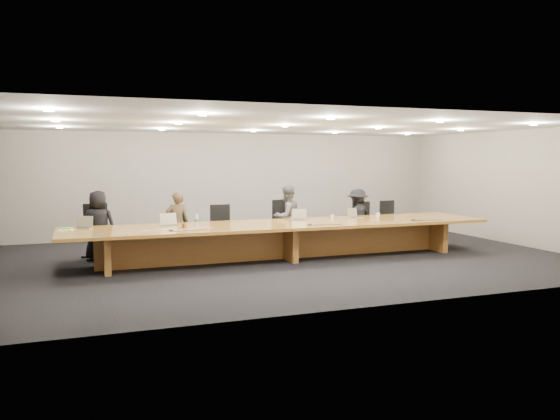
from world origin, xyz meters
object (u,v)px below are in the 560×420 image
at_px(mic_left, 171,230).
at_px(chair_far_right, 392,221).
at_px(chair_far_left, 99,231).
at_px(laptop_d, 299,214).
at_px(mic_right, 413,220).
at_px(person_b, 177,223).
at_px(amber_mug, 184,226).
at_px(mic_center, 310,224).
at_px(person_a, 98,225).
at_px(laptop_b, 170,220).
at_px(chair_left, 176,232).
at_px(chair_mid_left, 222,228).
at_px(laptop_e, 356,213).
at_px(person_d, 358,217).
at_px(water_bottle, 197,220).
at_px(conference_table, 285,234).
at_px(person_c, 287,217).
at_px(chair_right, 362,222).
at_px(av_box, 98,235).
at_px(chair_mid_right, 287,223).
at_px(paper_cup_near, 333,217).
at_px(laptop_a, 82,223).
at_px(paper_cup_far, 378,215).

bearing_deg(mic_left, chair_far_right, 16.90).
bearing_deg(chair_far_left, laptop_d, -25.34).
bearing_deg(mic_right, chair_far_right, 71.48).
bearing_deg(person_b, amber_mug, 91.05).
height_order(chair_far_right, mic_left, chair_far_right).
relative_size(person_b, mic_center, 10.48).
relative_size(person_a, laptop_d, 4.49).
bearing_deg(laptop_b, person_a, 134.60).
distance_m(chair_left, chair_mid_left, 1.03).
bearing_deg(laptop_b, mic_left, -107.27).
bearing_deg(laptop_e, person_d, 40.62).
bearing_deg(person_a, water_bottle, 165.72).
height_order(conference_table, laptop_b, laptop_b).
distance_m(person_b, mic_left, 1.74).
height_order(chair_mid_left, person_c, person_c).
bearing_deg(chair_right, laptop_d, -139.56).
xyz_separation_m(chair_right, person_d, (-0.18, -0.08, 0.16)).
bearing_deg(chair_mid_left, mic_right, -25.05).
xyz_separation_m(person_a, mic_left, (1.24, -1.70, 0.04)).
relative_size(conference_table, amber_mug, 105.28).
height_order(laptop_b, amber_mug, laptop_b).
bearing_deg(person_d, chair_left, -21.58).
height_order(chair_mid_left, person_b, person_b).
distance_m(person_d, mic_right, 1.80).
relative_size(laptop_d, av_box, 1.67).
bearing_deg(person_b, water_bottle, 105.16).
height_order(chair_far_left, mic_left, chair_far_left).
distance_m(conference_table, person_a, 3.89).
bearing_deg(person_d, person_b, -20.12).
distance_m(chair_far_left, laptop_e, 5.63).
distance_m(chair_right, person_c, 2.08).
distance_m(conference_table, chair_right, 2.86).
bearing_deg(laptop_d, chair_mid_right, 109.27).
distance_m(water_bottle, paper_cup_near, 3.18).
distance_m(conference_table, laptop_d, 0.73).
distance_m(chair_far_right, laptop_e, 1.79).
xyz_separation_m(chair_left, chair_right, (4.61, -0.03, 0.03)).
bearing_deg(paper_cup_near, chair_right, 35.03).
relative_size(chair_mid_right, mic_left, 10.36).
relative_size(chair_mid_right, amber_mug, 13.51).
relative_size(laptop_a, paper_cup_far, 3.17).
height_order(chair_mid_right, laptop_b, chair_mid_right).
relative_size(chair_far_right, amber_mug, 12.38).
relative_size(chair_far_left, chair_far_right, 1.12).
relative_size(conference_table, laptop_b, 26.28).
bearing_deg(chair_mid_right, chair_far_right, -16.70).
distance_m(chair_mid_right, person_d, 1.83).
relative_size(chair_mid_right, laptop_b, 3.37).
bearing_deg(laptop_b, chair_far_right, 0.15).
distance_m(chair_far_right, paper_cup_far, 1.40).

